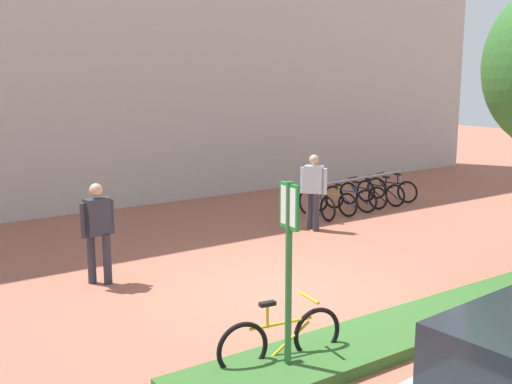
{
  "coord_description": "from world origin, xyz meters",
  "views": [
    {
      "loc": [
        -5.98,
        -7.8,
        3.5
      ],
      "look_at": [
        0.59,
        1.7,
        1.31
      ],
      "focal_mm": 44.1,
      "sensor_mm": 36.0,
      "label": 1
    }
  ],
  "objects": [
    {
      "name": "ground_plane",
      "position": [
        0.0,
        0.0,
        0.0
      ],
      "size": [
        60.0,
        60.0,
        0.0
      ],
      "primitive_type": "plane",
      "color": "#9E5B47"
    },
    {
      "name": "building_facade",
      "position": [
        0.0,
        8.13,
        5.0
      ],
      "size": [
        28.0,
        1.2,
        10.0
      ],
      "primitive_type": "cube",
      "color": "#B2ADA3",
      "rests_on": "ground"
    },
    {
      "name": "planter_strip",
      "position": [
        0.23,
        -2.37,
        0.08
      ],
      "size": [
        7.0,
        1.1,
        0.16
      ],
      "primitive_type": "cube",
      "color": "#336028",
      "rests_on": "ground"
    },
    {
      "name": "parking_sign_post",
      "position": [
        -1.77,
        -2.37,
        1.52
      ],
      "size": [
        0.08,
        0.36,
        2.32
      ],
      "color": "#2D7238",
      "rests_on": "ground"
    },
    {
      "name": "bike_at_sign",
      "position": [
        -1.7,
        -2.14,
        0.35
      ],
      "size": [
        1.67,
        0.42,
        0.86
      ],
      "color": "black",
      "rests_on": "ground"
    },
    {
      "name": "bike_rack_cluster",
      "position": [
        5.35,
        3.95,
        0.35
      ],
      "size": [
        3.74,
        1.92,
        0.83
      ],
      "color": "#99999E",
      "rests_on": "ground"
    },
    {
      "name": "bollard_steel",
      "position": [
        2.61,
        3.33,
        0.45
      ],
      "size": [
        0.16,
        0.16,
        0.9
      ],
      "primitive_type": "cylinder",
      "color": "#ADADB2",
      "rests_on": "ground"
    },
    {
      "name": "person_suited_dark",
      "position": [
        -2.37,
        2.05,
        0.98
      ],
      "size": [
        0.61,
        0.33,
        1.72
      ],
      "color": "#2D2D38",
      "rests_on": "ground"
    },
    {
      "name": "person_shirt_white",
      "position": [
        2.96,
        2.86,
        0.98
      ],
      "size": [
        0.43,
        0.51,
        1.72
      ],
      "color": "#2D2D38",
      "rests_on": "ground"
    }
  ]
}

